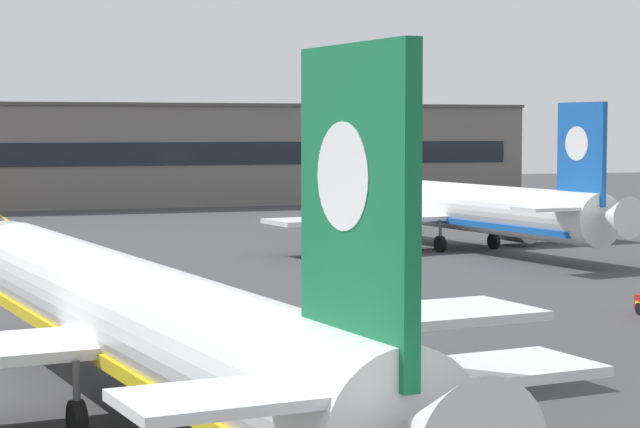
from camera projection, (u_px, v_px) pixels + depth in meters
name	position (u px, v px, depth m)	size (l,w,h in m)	color
taxiway_centreline	(164.00, 330.00, 58.80)	(0.30, 180.00, 0.01)	yellow
airliner_foreground	(138.00, 320.00, 40.73)	(32.35, 41.46, 11.65)	white
airliner_background	(454.00, 207.00, 98.21)	(32.12, 41.08, 11.57)	white
safety_cone_by_nose_gear	(100.00, 330.00, 57.53)	(0.44, 0.44, 0.55)	orange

